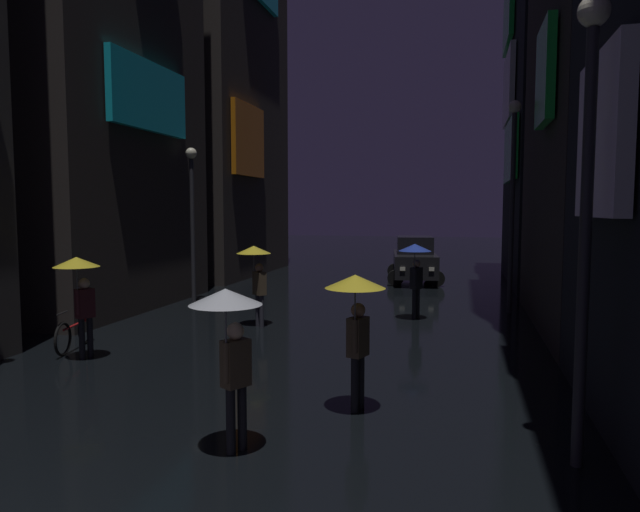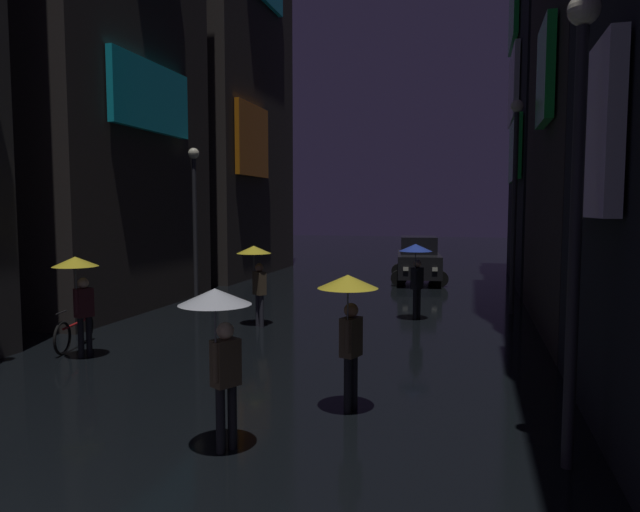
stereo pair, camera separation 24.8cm
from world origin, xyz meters
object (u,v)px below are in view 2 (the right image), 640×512
object	(u,v)px
pedestrian_midstreet_centre_yellow	(78,278)
bicycle_parked_at_storefront	(75,331)
streetlamp_right_far	(515,183)
pedestrian_foreground_right_clear	(219,324)
pedestrian_foreground_left_yellow	(349,304)
pedestrian_midstreet_left_blue	(416,260)
streetlamp_right_near	(578,178)
pedestrian_near_crossing_yellow	(256,263)
car_distant	(418,260)
streetlamp_left_far	(195,205)

from	to	relation	value
pedestrian_midstreet_centre_yellow	bicycle_parked_at_storefront	size ratio (longest dim) A/B	1.19
streetlamp_right_far	pedestrian_foreground_right_clear	bearing A→B (deg)	-110.57
pedestrian_foreground_left_yellow	pedestrian_midstreet_left_blue	xyz separation A→B (m)	(0.27, 7.56, 0.00)
pedestrian_foreground_left_yellow	streetlamp_right_far	world-z (taller)	streetlamp_right_far
pedestrian_foreground_left_yellow	streetlamp_right_near	distance (m)	3.57
pedestrian_foreground_right_clear	streetlamp_right_near	world-z (taller)	streetlamp_right_near
pedestrian_near_crossing_yellow	car_distant	distance (m)	10.68
pedestrian_foreground_right_clear	streetlamp_right_far	distance (m)	12.04
pedestrian_near_crossing_yellow	pedestrian_foreground_right_clear	bearing A→B (deg)	-71.90
pedestrian_foreground_left_yellow	bicycle_parked_at_storefront	size ratio (longest dim) A/B	1.19
bicycle_parked_at_storefront	pedestrian_foreground_left_yellow	bearing A→B (deg)	-19.48
streetlamp_right_far	streetlamp_right_near	bearing A→B (deg)	-90.00
pedestrian_midstreet_left_blue	car_distant	size ratio (longest dim) A/B	0.49
pedestrian_foreground_left_yellow	pedestrian_foreground_right_clear	bearing A→B (deg)	-124.62
car_distant	streetlamp_right_near	world-z (taller)	streetlamp_right_near
pedestrian_midstreet_left_blue	bicycle_parked_at_storefront	world-z (taller)	pedestrian_midstreet_left_blue
bicycle_parked_at_storefront	streetlamp_right_near	xyz separation A→B (m)	(9.60, -3.45, 3.05)
pedestrian_near_crossing_yellow	car_distant	world-z (taller)	pedestrian_near_crossing_yellow
pedestrian_near_crossing_yellow	pedestrian_foreground_left_yellow	bearing A→B (deg)	-56.72
pedestrian_midstreet_centre_yellow	pedestrian_midstreet_left_blue	world-z (taller)	same
pedestrian_foreground_left_yellow	streetlamp_left_far	bearing A→B (deg)	128.66
pedestrian_midstreet_centre_yellow	streetlamp_left_far	size ratio (longest dim) A/B	0.42
pedestrian_foreground_right_clear	pedestrian_foreground_left_yellow	distance (m)	2.21
car_distant	streetlamp_left_far	xyz separation A→B (m)	(-6.68, -6.89, 2.27)
pedestrian_foreground_left_yellow	streetlamp_left_far	distance (m)	11.46
pedestrian_midstreet_centre_yellow	streetlamp_left_far	bearing A→B (deg)	98.63
pedestrian_midstreet_centre_yellow	car_distant	world-z (taller)	pedestrian_midstreet_centre_yellow
pedestrian_foreground_left_yellow	pedestrian_midstreet_left_blue	distance (m)	7.57
streetlamp_right_near	pedestrian_foreground_right_clear	bearing A→B (deg)	-169.96
streetlamp_right_near	streetlamp_right_far	xyz separation A→B (m)	(0.00, 10.36, 0.38)
pedestrian_foreground_left_yellow	streetlamp_right_far	bearing A→B (deg)	72.59
pedestrian_near_crossing_yellow	streetlamp_left_far	size ratio (longest dim) A/B	0.42
streetlamp_right_far	pedestrian_near_crossing_yellow	bearing A→B (deg)	-151.03
streetlamp_right_far	car_distant	bearing A→B (deg)	117.11
pedestrian_foreground_left_yellow	pedestrian_midstreet_left_blue	bearing A→B (deg)	87.97
car_distant	streetlamp_right_near	xyz separation A→B (m)	(3.32, -16.84, 2.51)
pedestrian_midstreet_centre_yellow	streetlamp_right_far	size ratio (longest dim) A/B	0.34
pedestrian_near_crossing_yellow	bicycle_parked_at_storefront	distance (m)	4.61
pedestrian_midstreet_left_blue	streetlamp_right_far	bearing A→B (deg)	32.93
bicycle_parked_at_storefront	streetlamp_right_far	distance (m)	12.31
pedestrian_midstreet_left_blue	streetlamp_left_far	world-z (taller)	streetlamp_left_far
pedestrian_foreground_right_clear	car_distant	bearing A→B (deg)	87.24
pedestrian_midstreet_centre_yellow	streetlamp_right_far	distance (m)	11.92
bicycle_parked_at_storefront	pedestrian_midstreet_left_blue	bearing A→B (deg)	36.73
pedestrian_foreground_right_clear	pedestrian_near_crossing_yellow	xyz separation A→B (m)	(-2.43, 7.44, 0.00)
pedestrian_foreground_right_clear	pedestrian_midstreet_left_blue	xyz separation A→B (m)	(1.52, 9.39, 0.00)
pedestrian_near_crossing_yellow	streetlamp_left_far	distance (m)	4.94
streetlamp_left_far	car_distant	bearing A→B (deg)	45.87
pedestrian_foreground_left_yellow	car_distant	xyz separation A→B (m)	(-0.41, 15.76, -0.74)
pedestrian_foreground_right_clear	bicycle_parked_at_storefront	bearing A→B (deg)	142.39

